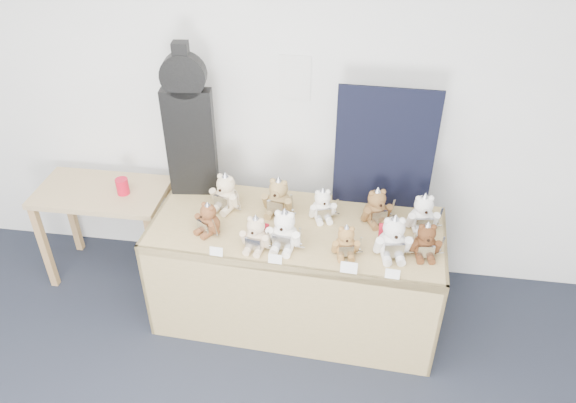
# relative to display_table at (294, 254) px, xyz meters

# --- Properties ---
(room_shell) EXTENTS (6.00, 6.00, 6.00)m
(room_shell) POSITION_rel_display_table_xyz_m (-0.10, 0.67, 0.92)
(room_shell) COLOR white
(room_shell) RESTS_ON floor
(display_table) EXTENTS (1.90, 0.86, 0.78)m
(display_table) POSITION_rel_display_table_xyz_m (0.00, 0.00, 0.00)
(display_table) COLOR #98824D
(display_table) RESTS_ON floor
(side_table) EXTENTS (0.91, 0.51, 0.76)m
(side_table) POSITION_rel_display_table_xyz_m (-1.42, 0.32, 0.02)
(side_table) COLOR tan
(side_table) RESTS_ON floor
(guitar_case) EXTENTS (0.33, 0.13, 1.06)m
(guitar_case) POSITION_rel_display_table_xyz_m (-0.74, 0.37, 0.68)
(guitar_case) COLOR black
(guitar_case) RESTS_ON display_table
(navy_board) EXTENTS (0.63, 0.03, 0.84)m
(navy_board) POSITION_rel_display_table_xyz_m (0.52, 0.41, 0.58)
(navy_board) COLOR black
(navy_board) RESTS_ON display_table
(red_cup) EXTENTS (0.09, 0.09, 0.12)m
(red_cup) POSITION_rel_display_table_xyz_m (-1.25, 0.30, 0.20)
(red_cup) COLOR red
(red_cup) RESTS_ON side_table
(teddy_front_far_left) EXTENTS (0.19, 0.19, 0.24)m
(teddy_front_far_left) POSITION_rel_display_table_xyz_m (-0.53, -0.06, 0.26)
(teddy_front_far_left) COLOR brown
(teddy_front_far_left) RESTS_ON display_table
(teddy_front_left) EXTENTS (0.21, 0.19, 0.26)m
(teddy_front_left) POSITION_rel_display_table_xyz_m (-0.21, -0.17, 0.27)
(teddy_front_left) COLOR beige
(teddy_front_left) RESTS_ON display_table
(teddy_front_centre) EXTENTS (0.24, 0.21, 0.30)m
(teddy_front_centre) POSITION_rel_display_table_xyz_m (-0.04, -0.13, 0.28)
(teddy_front_centre) COLOR white
(teddy_front_centre) RESTS_ON display_table
(teddy_front_right) EXTENTS (0.19, 0.16, 0.23)m
(teddy_front_right) POSITION_rel_display_table_xyz_m (0.32, -0.15, 0.26)
(teddy_front_right) COLOR olive
(teddy_front_right) RESTS_ON display_table
(teddy_front_far_right) EXTENTS (0.25, 0.22, 0.30)m
(teddy_front_far_right) POSITION_rel_display_table_xyz_m (0.60, -0.11, 0.29)
(teddy_front_far_right) COLOR silver
(teddy_front_far_right) RESTS_ON display_table
(teddy_front_end) EXTENTS (0.21, 0.18, 0.25)m
(teddy_front_end) POSITION_rel_display_table_xyz_m (0.79, -0.09, 0.27)
(teddy_front_end) COLOR #52301C
(teddy_front_end) RESTS_ON display_table
(teddy_back_left) EXTENTS (0.23, 0.22, 0.29)m
(teddy_back_left) POSITION_rel_display_table_xyz_m (-0.49, 0.21, 0.28)
(teddy_back_left) COLOR beige
(teddy_back_left) RESTS_ON display_table
(teddy_back_centre_left) EXTENTS (0.24, 0.21, 0.29)m
(teddy_back_centre_left) POSITION_rel_display_table_xyz_m (-0.14, 0.21, 0.28)
(teddy_back_centre_left) COLOR #A18350
(teddy_back_centre_left) RESTS_ON display_table
(teddy_back_centre_right) EXTENTS (0.20, 0.19, 0.24)m
(teddy_back_centre_right) POSITION_rel_display_table_xyz_m (0.15, 0.19, 0.26)
(teddy_back_centre_right) COLOR white
(teddy_back_centre_right) RESTS_ON display_table
(teddy_back_right) EXTENTS (0.23, 0.21, 0.27)m
(teddy_back_right) POSITION_rel_display_table_xyz_m (0.50, 0.20, 0.27)
(teddy_back_right) COLOR brown
(teddy_back_right) RESTS_ON display_table
(teddy_back_end) EXTENTS (0.23, 0.20, 0.28)m
(teddy_back_end) POSITION_rel_display_table_xyz_m (0.78, 0.17, 0.28)
(teddy_back_end) COLOR white
(teddy_back_end) RESTS_ON display_table
(entry_card_a) EXTENTS (0.08, 0.02, 0.06)m
(entry_card_a) POSITION_rel_display_table_xyz_m (-0.43, -0.28, 0.20)
(entry_card_a) COLOR silver
(entry_card_a) RESTS_ON display_table
(entry_card_b) EXTENTS (0.08, 0.02, 0.06)m
(entry_card_b) POSITION_rel_display_table_xyz_m (-0.07, -0.29, 0.20)
(entry_card_b) COLOR silver
(entry_card_b) RESTS_ON display_table
(entry_card_c) EXTENTS (0.10, 0.03, 0.07)m
(entry_card_c) POSITION_rel_display_table_xyz_m (0.36, -0.31, 0.20)
(entry_card_c) COLOR silver
(entry_card_c) RESTS_ON display_table
(entry_card_d) EXTENTS (0.08, 0.02, 0.06)m
(entry_card_d) POSITION_rel_display_table_xyz_m (0.60, -0.32, 0.20)
(entry_card_d) COLOR silver
(entry_card_d) RESTS_ON display_table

